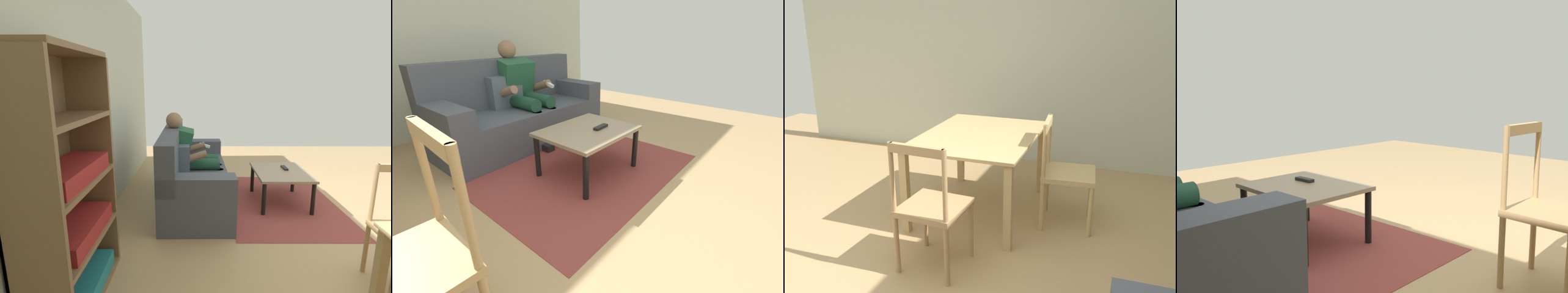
{
  "view_description": "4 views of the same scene",
  "coord_description": "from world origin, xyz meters",
  "views": [
    {
      "loc": [
        -2.69,
        1.74,
        1.57
      ],
      "look_at": [
        0.95,
        1.77,
        0.73
      ],
      "focal_mm": 26.39,
      "sensor_mm": 36.0,
      "label": 1
    },
    {
      "loc": [
        -0.83,
        -0.76,
        1.22
      ],
      "look_at": [
        0.86,
        0.66,
        0.26
      ],
      "focal_mm": 23.57,
      "sensor_mm": 36.0,
      "label": 2
    },
    {
      "loc": [
        1.55,
        1.33,
        1.7
      ],
      "look_at": [
        -1.68,
        0.16,
        0.6
      ],
      "focal_mm": 37.93,
      "sensor_mm": 36.0,
      "label": 3
    },
    {
      "loc": [
        -1.62,
        2.53,
        1.17
      ],
      "look_at": [
        -0.36,
        1.21,
        0.9
      ],
      "focal_mm": 39.15,
      "sensor_mm": 36.0,
      "label": 4
    }
  ],
  "objects": [
    {
      "name": "coffee_table",
      "position": [
        0.86,
        0.66,
        0.37
      ],
      "size": [
        0.82,
        0.66,
        0.43
      ],
      "color": "gray",
      "rests_on": "ground_plane"
    },
    {
      "name": "ground_plane",
      "position": [
        0.0,
        0.0,
        0.0
      ],
      "size": [
        8.37,
        8.37,
        0.0
      ],
      "primitive_type": "plane",
      "color": "tan"
    },
    {
      "name": "dining_chair_facing_couch",
      "position": [
        -0.72,
        0.16,
        0.46
      ],
      "size": [
        0.44,
        0.44,
        0.94
      ],
      "color": "tan",
      "rests_on": "ground_plane"
    },
    {
      "name": "tv_remote",
      "position": [
        0.96,
        0.59,
        0.44
      ],
      "size": [
        0.17,
        0.06,
        0.02
      ],
      "primitive_type": "cube",
      "rotation": [
        0.0,
        0.0,
        1.62
      ],
      "color": "black",
      "rests_on": "coffee_table"
    },
    {
      "name": "area_rug",
      "position": [
        0.86,
        0.66,
        0.0
      ],
      "size": [
        2.01,
        1.41,
        0.01
      ],
      "primitive_type": "cube",
      "rotation": [
        0.0,
        0.0,
        0.01
      ],
      "color": "brown",
      "rests_on": "ground_plane"
    }
  ]
}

